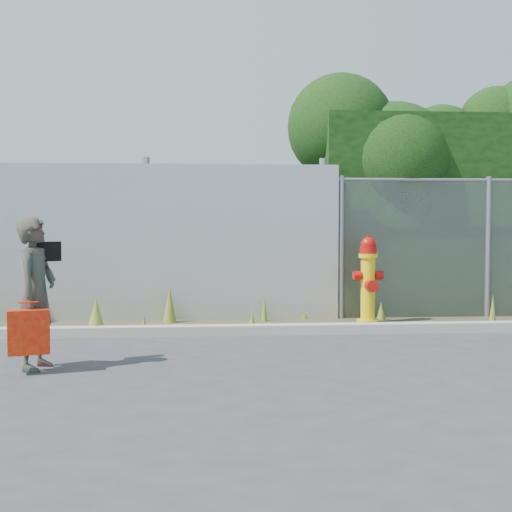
{
  "coord_description": "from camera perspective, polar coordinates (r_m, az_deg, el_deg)",
  "views": [
    {
      "loc": [
        -1.0,
        -6.98,
        1.44
      ],
      "look_at": [
        -0.3,
        1.4,
        1.0
      ],
      "focal_mm": 50.0,
      "sensor_mm": 36.0,
      "label": 1
    }
  ],
  "objects": [
    {
      "name": "ground",
      "position": [
        7.19,
        3.34,
        -8.56
      ],
      "size": [
        80.0,
        80.0,
        0.0
      ],
      "primitive_type": "plane",
      "color": "#373739",
      "rests_on": "ground"
    },
    {
      "name": "curb",
      "position": [
        8.94,
        1.71,
        -5.88
      ],
      "size": [
        16.0,
        0.22,
        0.12
      ],
      "primitive_type": "cube",
      "color": "#9E988E",
      "rests_on": "ground"
    },
    {
      "name": "weed_strip",
      "position": [
        9.57,
        -0.61,
        -4.73
      ],
      "size": [
        16.0,
        1.33,
        0.54
      ],
      "color": "#3F3824",
      "rests_on": "ground"
    },
    {
      "name": "corrugated_fence",
      "position": [
        10.24,
        -17.44,
        0.97
      ],
      "size": [
        8.5,
        0.21,
        2.3
      ],
      "color": "#B3B4BA",
      "rests_on": "ground"
    },
    {
      "name": "fire_hydrant",
      "position": [
        9.83,
        8.95,
        -1.98
      ],
      "size": [
        0.41,
        0.37,
        1.22
      ],
      "rotation": [
        0.0,
        0.0,
        0.08
      ],
      "color": "yellow",
      "rests_on": "ground"
    },
    {
      "name": "woman",
      "position": [
        7.13,
        -17.19,
        -2.87
      ],
      "size": [
        0.46,
        0.6,
        1.46
      ],
      "primitive_type": "imported",
      "rotation": [
        0.0,
        0.0,
        1.35
      ],
      "color": "#0E5943",
      "rests_on": "ground"
    },
    {
      "name": "red_tote_bag",
      "position": [
        6.93,
        -17.74,
        -5.82
      ],
      "size": [
        0.37,
        0.14,
        0.49
      ],
      "rotation": [
        0.0,
        0.0,
        0.26
      ],
      "color": "#B90B0A"
    },
    {
      "name": "black_shoulder_bag",
      "position": [
        7.29,
        -16.37,
        0.36
      ],
      "size": [
        0.26,
        0.11,
        0.19
      ],
      "rotation": [
        0.0,
        0.0,
        0.35
      ],
      "color": "black"
    }
  ]
}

